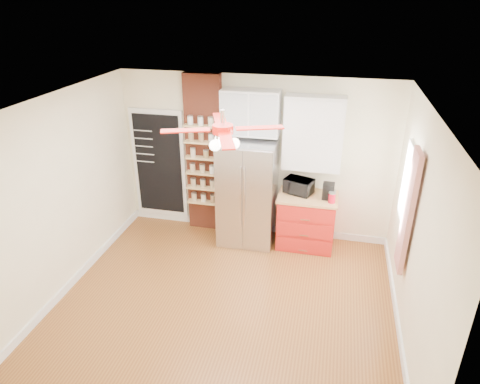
% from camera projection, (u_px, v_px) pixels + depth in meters
% --- Properties ---
extents(floor, '(4.50, 4.50, 0.00)m').
position_uv_depth(floor, '(226.00, 300.00, 5.85)').
color(floor, brown).
rests_on(floor, ground).
extents(ceiling, '(4.50, 4.50, 0.00)m').
position_uv_depth(ceiling, '(222.00, 105.00, 4.70)').
color(ceiling, white).
rests_on(ceiling, wall_back).
extents(wall_back, '(4.50, 0.02, 2.70)m').
position_uv_depth(wall_back, '(255.00, 158.00, 7.04)').
color(wall_back, '#FFF8CD').
rests_on(wall_back, floor).
extents(wall_front, '(4.50, 0.02, 2.70)m').
position_uv_depth(wall_front, '(162.00, 325.00, 3.51)').
color(wall_front, '#FFF8CD').
rests_on(wall_front, floor).
extents(wall_left, '(0.02, 4.00, 2.70)m').
position_uv_depth(wall_left, '(62.00, 196.00, 5.73)').
color(wall_left, '#FFF8CD').
rests_on(wall_left, floor).
extents(wall_right, '(0.02, 4.00, 2.70)m').
position_uv_depth(wall_right, '(417.00, 235.00, 4.82)').
color(wall_right, '#FFF8CD').
rests_on(wall_right, floor).
extents(chalkboard, '(0.95, 0.05, 1.95)m').
position_uv_depth(chalkboard, '(159.00, 164.00, 7.46)').
color(chalkboard, white).
rests_on(chalkboard, wall_back).
extents(brick_pillar, '(0.60, 0.16, 2.70)m').
position_uv_depth(brick_pillar, '(205.00, 155.00, 7.14)').
color(brick_pillar, brown).
rests_on(brick_pillar, floor).
extents(fridge, '(0.90, 0.70, 1.75)m').
position_uv_depth(fridge, '(247.00, 193.00, 6.93)').
color(fridge, '#B4B4B9').
rests_on(fridge, floor).
extents(upper_glass_cabinet, '(0.90, 0.35, 0.70)m').
position_uv_depth(upper_glass_cabinet, '(251.00, 113.00, 6.55)').
color(upper_glass_cabinet, white).
rests_on(upper_glass_cabinet, wall_back).
extents(red_cabinet, '(0.94, 0.64, 0.90)m').
position_uv_depth(red_cabinet, '(306.00, 221.00, 6.95)').
color(red_cabinet, red).
rests_on(red_cabinet, floor).
extents(upper_shelf_unit, '(0.90, 0.30, 1.15)m').
position_uv_depth(upper_shelf_unit, '(313.00, 134.00, 6.50)').
color(upper_shelf_unit, white).
rests_on(upper_shelf_unit, wall_back).
extents(window, '(0.04, 0.75, 1.05)m').
position_uv_depth(window, '(408.00, 186.00, 5.53)').
color(window, white).
rests_on(window, wall_right).
extents(curtain, '(0.06, 0.40, 1.55)m').
position_uv_depth(curtain, '(408.00, 212.00, 5.10)').
color(curtain, red).
rests_on(curtain, wall_right).
extents(ceiling_fan, '(1.40, 1.40, 0.44)m').
position_uv_depth(ceiling_fan, '(223.00, 130.00, 4.82)').
color(ceiling_fan, silver).
rests_on(ceiling_fan, ceiling).
extents(toaster_oven, '(0.51, 0.43, 0.24)m').
position_uv_depth(toaster_oven, '(299.00, 186.00, 6.81)').
color(toaster_oven, black).
rests_on(toaster_oven, red_cabinet).
extents(coffee_maker, '(0.18, 0.18, 0.25)m').
position_uv_depth(coffee_maker, '(328.00, 191.00, 6.63)').
color(coffee_maker, black).
rests_on(coffee_maker, red_cabinet).
extents(canister_left, '(0.14, 0.14, 0.16)m').
position_uv_depth(canister_left, '(332.00, 198.00, 6.52)').
color(canister_left, red).
rests_on(canister_left, red_cabinet).
extents(canister_right, '(0.13, 0.13, 0.13)m').
position_uv_depth(canister_right, '(332.00, 195.00, 6.64)').
color(canister_right, '#AC1309').
rests_on(canister_right, red_cabinet).
extents(pantry_jar_oats, '(0.11, 0.11, 0.14)m').
position_uv_depth(pantry_jar_oats, '(193.00, 153.00, 6.99)').
color(pantry_jar_oats, beige).
rests_on(pantry_jar_oats, brick_pillar).
extents(pantry_jar_beans, '(0.11, 0.11, 0.12)m').
position_uv_depth(pantry_jar_beans, '(206.00, 154.00, 6.95)').
color(pantry_jar_beans, olive).
rests_on(pantry_jar_beans, brick_pillar).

